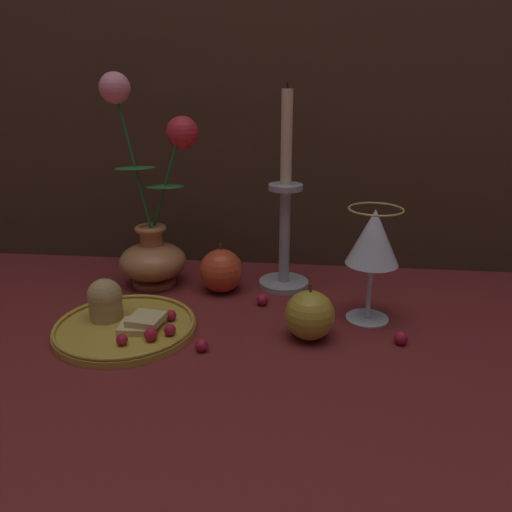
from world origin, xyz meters
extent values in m
plane|color=maroon|center=(0.00, 0.00, 0.00)|extent=(2.40, 2.40, 0.00)
cylinder|color=#B77042|center=(-0.19, 0.13, 0.01)|extent=(0.08, 0.08, 0.01)
ellipsoid|color=#B77042|center=(-0.19, 0.13, 0.04)|extent=(0.12, 0.12, 0.07)
cylinder|color=#B77042|center=(-0.19, 0.13, 0.09)|extent=(0.04, 0.04, 0.04)
torus|color=#B77042|center=(-0.19, 0.13, 0.11)|extent=(0.06, 0.06, 0.01)
cylinder|color=#23662D|center=(-0.21, 0.13, 0.23)|extent=(0.05, 0.01, 0.24)
ellipsoid|color=#23662D|center=(-0.21, 0.13, 0.22)|extent=(0.08, 0.07, 0.00)
sphere|color=pink|center=(-0.24, 0.14, 0.35)|extent=(0.05, 0.05, 0.05)
cylinder|color=#23662D|center=(-0.16, 0.14, 0.19)|extent=(0.07, 0.02, 0.17)
ellipsoid|color=#23662D|center=(-0.16, 0.14, 0.18)|extent=(0.08, 0.05, 0.00)
sphere|color=red|center=(-0.13, 0.15, 0.27)|extent=(0.06, 0.06, 0.06)
cylinder|color=gold|center=(-0.18, -0.05, 0.01)|extent=(0.21, 0.21, 0.01)
torus|color=gold|center=(-0.18, -0.05, 0.01)|extent=(0.21, 0.21, 0.01)
cylinder|color=tan|center=(-0.22, -0.03, 0.03)|extent=(0.05, 0.05, 0.04)
sphere|color=tan|center=(-0.22, -0.03, 0.05)|extent=(0.05, 0.05, 0.05)
cube|color=#DBBC7A|center=(-0.16, -0.07, 0.01)|extent=(0.05, 0.05, 0.01)
cube|color=#DBBC7A|center=(-0.14, -0.06, 0.03)|extent=(0.05, 0.05, 0.01)
sphere|color=#AD192D|center=(-0.16, -0.11, 0.02)|extent=(0.02, 0.02, 0.02)
sphere|color=#AD192D|center=(-0.13, -0.10, 0.02)|extent=(0.02, 0.02, 0.02)
sphere|color=#AD192D|center=(-0.10, -0.08, 0.02)|extent=(0.02, 0.02, 0.02)
sphere|color=#AD192D|center=(-0.12, -0.03, 0.02)|extent=(0.02, 0.02, 0.02)
cylinder|color=silver|center=(0.19, 0.03, 0.00)|extent=(0.07, 0.07, 0.00)
cylinder|color=silver|center=(0.19, 0.03, 0.05)|extent=(0.01, 0.01, 0.09)
cone|color=silver|center=(0.19, 0.03, 0.14)|extent=(0.08, 0.08, 0.09)
cone|color=gold|center=(0.19, 0.03, 0.12)|extent=(0.07, 0.07, 0.06)
torus|color=gold|center=(0.19, 0.03, 0.18)|extent=(0.08, 0.08, 0.00)
cylinder|color=#A3A3A8|center=(0.05, 0.15, 0.01)|extent=(0.09, 0.09, 0.01)
cylinder|color=#A3A3A8|center=(0.05, 0.15, 0.09)|extent=(0.02, 0.02, 0.17)
cylinder|color=#A3A3A8|center=(0.05, 0.15, 0.18)|extent=(0.06, 0.06, 0.01)
cylinder|color=beige|center=(0.05, 0.15, 0.27)|extent=(0.02, 0.02, 0.16)
cylinder|color=black|center=(0.05, 0.15, 0.35)|extent=(0.00, 0.00, 0.01)
sphere|color=#D14223|center=(-0.06, 0.11, 0.04)|extent=(0.08, 0.08, 0.08)
cylinder|color=#4C3319|center=(-0.06, 0.11, 0.08)|extent=(0.00, 0.00, 0.01)
sphere|color=#B2932D|center=(0.10, -0.04, 0.04)|extent=(0.07, 0.07, 0.07)
cylinder|color=#4C3319|center=(0.10, -0.04, 0.08)|extent=(0.00, 0.00, 0.01)
sphere|color=#AD192D|center=(0.02, 0.06, 0.01)|extent=(0.02, 0.02, 0.02)
sphere|color=#AD192D|center=(0.23, -0.05, 0.01)|extent=(0.02, 0.02, 0.02)
sphere|color=#AD192D|center=(-0.05, -0.10, 0.01)|extent=(0.02, 0.02, 0.02)
camera|label=1|loc=(0.09, -0.70, 0.36)|focal=35.00mm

